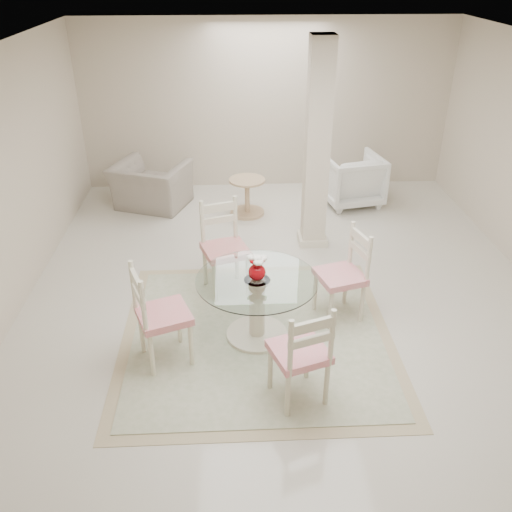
{
  "coord_description": "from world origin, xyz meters",
  "views": [
    {
      "loc": [
        -0.61,
        -5.32,
        3.49
      ],
      "look_at": [
        -0.37,
        -0.59,
        0.85
      ],
      "focal_mm": 38.0,
      "sensor_mm": 36.0,
      "label": 1
    }
  ],
  "objects_px": {
    "armchair_white": "(352,179)",
    "dining_chair_south": "(303,349)",
    "dining_table": "(257,308)",
    "red_vase": "(257,268)",
    "dining_chair_west": "(155,309)",
    "recliner_taupe": "(151,185)",
    "side_table": "(247,198)",
    "dining_chair_east": "(347,268)",
    "column": "(317,147)",
    "dining_chair_north": "(223,240)"
  },
  "relations": [
    {
      "from": "red_vase",
      "to": "dining_chair_west",
      "type": "xyz_separation_m",
      "value": [
        -0.97,
        -0.34,
        -0.21
      ]
    },
    {
      "from": "dining_table",
      "to": "recliner_taupe",
      "type": "distance_m",
      "value": 3.73
    },
    {
      "from": "column",
      "to": "armchair_white",
      "type": "relative_size",
      "value": 3.1
    },
    {
      "from": "dining_chair_west",
      "to": "dining_table",
      "type": "bearing_deg",
      "value": -91.83
    },
    {
      "from": "armchair_white",
      "to": "dining_chair_west",
      "type": "bearing_deg",
      "value": 43.62
    },
    {
      "from": "side_table",
      "to": "recliner_taupe",
      "type": "bearing_deg",
      "value": 166.32
    },
    {
      "from": "red_vase",
      "to": "dining_chair_south",
      "type": "distance_m",
      "value": 1.05
    },
    {
      "from": "red_vase",
      "to": "recliner_taupe",
      "type": "bearing_deg",
      "value": 113.3
    },
    {
      "from": "recliner_taupe",
      "to": "armchair_white",
      "type": "xyz_separation_m",
      "value": [
        3.14,
        -0.02,
        0.05
      ]
    },
    {
      "from": "dining_chair_south",
      "to": "dining_table",
      "type": "bearing_deg",
      "value": -89.92
    },
    {
      "from": "dining_table",
      "to": "dining_chair_west",
      "type": "distance_m",
      "value": 1.06
    },
    {
      "from": "dining_chair_south",
      "to": "column",
      "type": "bearing_deg",
      "value": -119.18
    },
    {
      "from": "recliner_taupe",
      "to": "dining_chair_east",
      "type": "bearing_deg",
      "value": 148.65
    },
    {
      "from": "dining_table",
      "to": "dining_chair_north",
      "type": "bearing_deg",
      "value": 109.25
    },
    {
      "from": "red_vase",
      "to": "dining_chair_north",
      "type": "xyz_separation_m",
      "value": [
        -0.34,
        0.97,
        -0.19
      ]
    },
    {
      "from": "dining_chair_south",
      "to": "recliner_taupe",
      "type": "bearing_deg",
      "value": -86.85
    },
    {
      "from": "dining_chair_west",
      "to": "armchair_white",
      "type": "distance_m",
      "value": 4.59
    },
    {
      "from": "armchair_white",
      "to": "dining_chair_south",
      "type": "bearing_deg",
      "value": 61.8
    },
    {
      "from": "red_vase",
      "to": "dining_chair_east",
      "type": "bearing_deg",
      "value": 19.21
    },
    {
      "from": "dining_table",
      "to": "side_table",
      "type": "height_order",
      "value": "dining_table"
    },
    {
      "from": "dining_chair_east",
      "to": "dining_chair_south",
      "type": "relative_size",
      "value": 1.01
    },
    {
      "from": "recliner_taupe",
      "to": "armchair_white",
      "type": "bearing_deg",
      "value": -160.0
    },
    {
      "from": "dining_chair_east",
      "to": "dining_chair_north",
      "type": "bearing_deg",
      "value": -132.59
    },
    {
      "from": "side_table",
      "to": "dining_chair_east",
      "type": "bearing_deg",
      "value": -70.66
    },
    {
      "from": "dining_chair_east",
      "to": "dining_chair_west",
      "type": "relative_size",
      "value": 0.98
    },
    {
      "from": "side_table",
      "to": "column",
      "type": "bearing_deg",
      "value": -48.49
    },
    {
      "from": "column",
      "to": "dining_chair_north",
      "type": "height_order",
      "value": "column"
    },
    {
      "from": "dining_chair_east",
      "to": "side_table",
      "type": "height_order",
      "value": "dining_chair_east"
    },
    {
      "from": "dining_table",
      "to": "recliner_taupe",
      "type": "relative_size",
      "value": 1.13
    },
    {
      "from": "dining_chair_south",
      "to": "red_vase",
      "type": "bearing_deg",
      "value": -89.96
    },
    {
      "from": "dining_chair_west",
      "to": "dining_chair_south",
      "type": "bearing_deg",
      "value": -136.85
    },
    {
      "from": "dining_table",
      "to": "armchair_white",
      "type": "bearing_deg",
      "value": 63.93
    },
    {
      "from": "dining_table",
      "to": "dining_chair_south",
      "type": "distance_m",
      "value": 1.05
    },
    {
      "from": "red_vase",
      "to": "recliner_taupe",
      "type": "distance_m",
      "value": 3.77
    },
    {
      "from": "red_vase",
      "to": "dining_chair_east",
      "type": "xyz_separation_m",
      "value": [
        0.97,
        0.34,
        -0.23
      ]
    },
    {
      "from": "red_vase",
      "to": "dining_chair_north",
      "type": "height_order",
      "value": "dining_chair_north"
    },
    {
      "from": "dining_chair_south",
      "to": "side_table",
      "type": "distance_m",
      "value": 4.06
    },
    {
      "from": "dining_table",
      "to": "dining_chair_east",
      "type": "bearing_deg",
      "value": 19.18
    },
    {
      "from": "dining_table",
      "to": "recliner_taupe",
      "type": "xyz_separation_m",
      "value": [
        -1.48,
        3.43,
        -0.01
      ]
    },
    {
      "from": "dining_table",
      "to": "dining_chair_west",
      "type": "xyz_separation_m",
      "value": [
        -0.97,
        -0.34,
        0.26
      ]
    },
    {
      "from": "dining_table",
      "to": "red_vase",
      "type": "xyz_separation_m",
      "value": [
        0.0,
        -0.0,
        0.47
      ]
    },
    {
      "from": "dining_chair_north",
      "to": "dining_chair_west",
      "type": "height_order",
      "value": "dining_chair_north"
    },
    {
      "from": "armchair_white",
      "to": "side_table",
      "type": "relative_size",
      "value": 1.55
    },
    {
      "from": "dining_chair_west",
      "to": "armchair_white",
      "type": "height_order",
      "value": "dining_chair_west"
    },
    {
      "from": "dining_table",
      "to": "column",
      "type": "bearing_deg",
      "value": 67.36
    },
    {
      "from": "red_vase",
      "to": "armchair_white",
      "type": "distance_m",
      "value": 3.82
    },
    {
      "from": "dining_chair_north",
      "to": "dining_chair_south",
      "type": "relative_size",
      "value": 1.06
    },
    {
      "from": "dining_chair_west",
      "to": "armchair_white",
      "type": "bearing_deg",
      "value": -56.42
    },
    {
      "from": "dining_table",
      "to": "dining_chair_south",
      "type": "relative_size",
      "value": 1.07
    },
    {
      "from": "dining_chair_south",
      "to": "recliner_taupe",
      "type": "xyz_separation_m",
      "value": [
        -1.82,
        4.4,
        -0.25
      ]
    }
  ]
}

